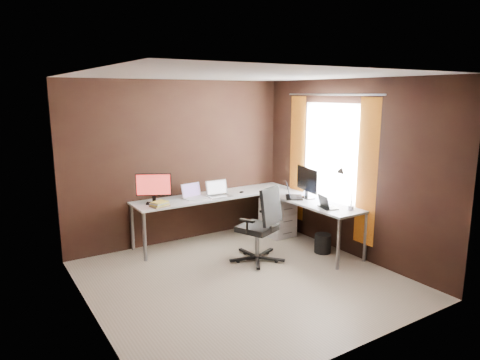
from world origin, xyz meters
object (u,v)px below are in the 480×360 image
object	(u,v)px
laptop_white	(193,195)
wastebasket	(323,243)
drawer_pedestal	(278,217)
office_chair	(259,239)
book_stack	(160,204)
monitor_right	(307,181)
laptop_black_big	(292,194)
laptop_silver	(218,193)
monitor_left	(154,187)
laptop_black_small	(326,205)
desk_lamp	(345,184)

from	to	relation	value
laptop_white	wastebasket	bearing A→B (deg)	-50.69
drawer_pedestal	laptop_white	xyz separation A→B (m)	(-1.35, 0.35, 0.48)
office_chair	wastebasket	distance (m)	1.01
book_stack	wastebasket	xyz separation A→B (m)	(2.05, -1.15, -0.63)
monitor_right	laptop_black_big	bearing A→B (deg)	63.69
laptop_silver	laptop_black_big	bearing A→B (deg)	-34.64
monitor_left	wastebasket	size ratio (longest dim) A/B	1.66
drawer_pedestal	wastebasket	size ratio (longest dim) A/B	2.16
wastebasket	laptop_black_small	bearing A→B (deg)	-125.62
laptop_white	monitor_right	bearing A→B (deg)	-39.69
drawer_pedestal	laptop_silver	bearing A→B (deg)	164.90
laptop_silver	desk_lamp	xyz separation A→B (m)	(1.08, -1.60, 0.31)
drawer_pedestal	monitor_left	size ratio (longest dim) A/B	1.30
monitor_left	laptop_silver	size ratio (longest dim) A/B	1.24
drawer_pedestal	monitor_right	bearing A→B (deg)	-79.84
monitor_left	office_chair	size ratio (longest dim) A/B	0.43
laptop_white	book_stack	bearing A→B (deg)	-169.31
laptop_silver	book_stack	xyz separation A→B (m)	(-1.01, -0.11, -0.02)
laptop_black_small	book_stack	xyz separation A→B (m)	(-1.93, 1.31, -0.01)
laptop_black_big	book_stack	distance (m)	2.00
office_chair	laptop_black_big	bearing A→B (deg)	-0.73
laptop_black_small	office_chair	bearing A→B (deg)	80.31
monitor_left	desk_lamp	bearing A→B (deg)	-11.88
monitor_left	book_stack	world-z (taller)	monitor_left
drawer_pedestal	laptop_silver	size ratio (longest dim) A/B	1.61
laptop_white	laptop_black_small	size ratio (longest dim) A/B	1.11
laptop_white	laptop_black_big	distance (m)	1.51
office_chair	laptop_white	bearing A→B (deg)	90.30
laptop_white	desk_lamp	size ratio (longest dim) A/B	0.62
wastebasket	monitor_left	bearing A→B (deg)	146.20
desk_lamp	wastebasket	world-z (taller)	desk_lamp
monitor_left	monitor_right	world-z (taller)	monitor_right
laptop_silver	office_chair	xyz separation A→B (m)	(0.07, -1.02, -0.47)
laptop_white	wastebasket	world-z (taller)	laptop_white
monitor_right	laptop_black_small	distance (m)	0.64
drawer_pedestal	monitor_right	size ratio (longest dim) A/B	1.05
laptop_silver	desk_lamp	world-z (taller)	desk_lamp
laptop_white	office_chair	world-z (taller)	office_chair
monitor_right	laptop_black_small	size ratio (longest dim) A/B	1.79
desk_lamp	office_chair	world-z (taller)	desk_lamp
drawer_pedestal	wastebasket	bearing A→B (deg)	-86.00
monitor_right	desk_lamp	world-z (taller)	desk_lamp
monitor_left	desk_lamp	world-z (taller)	desk_lamp
drawer_pedestal	office_chair	distance (m)	1.17
laptop_silver	office_chair	size ratio (longest dim) A/B	0.35
laptop_black_big	laptop_silver	bearing A→B (deg)	87.87
monitor_right	desk_lamp	size ratio (longest dim) A/B	0.99
drawer_pedestal	laptop_black_small	size ratio (longest dim) A/B	1.89
drawer_pedestal	book_stack	distance (m)	2.04
monitor_left	office_chair	xyz separation A→B (m)	(1.08, -1.13, -0.67)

